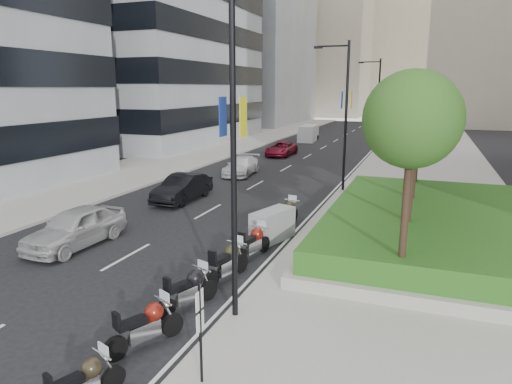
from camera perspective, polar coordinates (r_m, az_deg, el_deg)
The scene contains 30 objects.
ground at distance 14.61m, azimuth -20.43°, elevation -13.59°, with size 160.00×160.00×0.00m, color black.
sidewalk_right at distance 40.18m, azimuth 20.42°, elevation 3.15°, with size 10.00×100.00×0.15m, color #9E9B93.
sidewalk_left at distance 45.30m, azimuth -7.22°, elevation 4.89°, with size 8.00×100.00×0.15m, color #9E9B93.
lane_edge at distance 40.53m, azimuth 12.90°, elevation 3.62°, with size 0.12×100.00×0.01m, color silver.
lane_centre at distance 41.52m, azimuth 5.77°, elevation 4.10°, with size 0.12×100.00×0.01m, color silver.
building_grey_far at distance 86.66m, azimuth -2.00°, elevation 18.65°, with size 22.00×26.00×30.00m, color gray.
building_cream_left at distance 113.45m, azimuth 7.07°, elevation 18.22°, with size 26.00×24.00×34.00m, color #B7AD93.
building_cream_centre at distance 130.49m, azimuth 18.31°, elevation 17.87°, with size 30.00×24.00×38.00m, color #B7AD93.
planter at distance 20.60m, azimuth 22.68°, elevation -4.97°, with size 10.00×14.00×0.40m, color #A4A399.
hedge at distance 20.44m, azimuth 22.82°, elevation -3.36°, with size 9.40×13.40×0.80m, color #1F4E16.
tree_0 at distance 13.73m, azimuth 18.93°, elevation 8.48°, with size 2.80×2.80×6.30m.
tree_1 at distance 17.72m, azimuth 19.40°, elevation 9.29°, with size 2.80×2.80×6.30m.
tree_2 at distance 21.71m, azimuth 19.70°, elevation 9.81°, with size 2.80×2.80×6.30m.
tree_3 at distance 25.71m, azimuth 19.90°, elevation 10.16°, with size 2.80×2.80×6.30m.
lamp_post_0 at distance 11.78m, azimuth -3.57°, elevation 6.77°, with size 2.34×0.45×9.00m.
lamp_post_1 at distance 28.13m, azimuth 10.90°, elevation 10.13°, with size 2.34×0.45×9.00m.
lamp_post_2 at distance 45.96m, azimuth 14.83°, elevation 10.93°, with size 2.34×0.45×9.00m.
parking_sign at distance 9.99m, azimuth -6.98°, elevation -16.33°, with size 0.06×0.32×2.50m.
motorcycle_0 at distance 10.53m, azimuth -20.79°, elevation -21.41°, with size 0.86×1.89×0.98m.
motorcycle_1 at distance 12.04m, azimuth -13.57°, elevation -15.87°, with size 1.11×2.07×1.11m.
motorcycle_2 at distance 13.68m, azimuth -8.39°, elevation -11.97°, with size 1.00×2.15×1.12m.
motorcycle_3 at distance 15.41m, azimuth -3.57°, elevation -8.75°, with size 0.82×2.39×1.20m.
motorcycle_4 at distance 17.33m, azimuth -0.30°, elevation -6.35°, with size 0.79×2.24×1.13m.
motorcycle_5 at distance 19.24m, azimuth 2.09°, elevation -4.20°, with size 1.47×2.35×1.33m.
motorcycle_6 at distance 21.34m, azimuth 3.91°, elevation -2.64°, with size 0.77×2.29×1.14m.
car_a at distance 19.94m, azimuth -21.62°, elevation -4.11°, with size 1.88×4.68×1.59m, color #B6B5B8.
car_b at distance 26.25m, azimuth -9.18°, elevation 0.51°, with size 1.60×4.60×1.52m, color black.
car_c at distance 33.86m, azimuth -1.83°, elevation 3.29°, with size 1.87×4.59×1.33m, color white.
car_d at distance 43.59m, azimuth 3.18°, elevation 5.42°, with size 2.16×4.68×1.30m, color maroon.
delivery_van at distance 55.62m, azimuth 6.56°, elevation 7.22°, with size 2.01×4.61×1.89m.
Camera 1 is at (8.93, -9.69, 6.32)m, focal length 32.00 mm.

